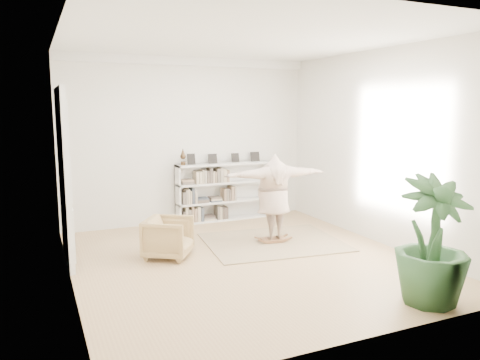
# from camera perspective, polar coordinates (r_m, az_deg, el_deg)

# --- Properties ---
(floor) EXTENTS (6.00, 6.00, 0.00)m
(floor) POSITION_cam_1_polar(r_m,az_deg,el_deg) (7.96, 0.69, -9.72)
(floor) COLOR tan
(floor) RESTS_ON ground
(room_shell) EXTENTS (6.00, 6.00, 6.00)m
(room_shell) POSITION_cam_1_polar(r_m,az_deg,el_deg) (10.34, -6.31, 14.20)
(room_shell) COLOR silver
(room_shell) RESTS_ON floor
(doors) EXTENTS (0.09, 1.78, 2.92)m
(doors) POSITION_cam_1_polar(r_m,az_deg,el_deg) (8.24, -20.62, 0.37)
(doors) COLOR white
(doors) RESTS_ON floor
(bookshelf) EXTENTS (2.20, 0.35, 1.64)m
(bookshelf) POSITION_cam_1_polar(r_m,az_deg,el_deg) (10.60, -2.01, -1.49)
(bookshelf) COLOR silver
(bookshelf) RESTS_ON floor
(armchair) EXTENTS (1.03, 1.03, 0.69)m
(armchair) POSITION_cam_1_polar(r_m,az_deg,el_deg) (8.10, -8.72, -6.95)
(armchair) COLOR #A88059
(armchair) RESTS_ON floor
(rug) EXTENTS (2.71, 2.27, 0.02)m
(rug) POSITION_cam_1_polar(r_m,az_deg,el_deg) (8.96, 4.08, -7.55)
(rug) COLOR tan
(rug) RESTS_ON floor
(rocker_board) EXTENTS (0.49, 0.33, 0.10)m
(rocker_board) POSITION_cam_1_polar(r_m,az_deg,el_deg) (8.94, 4.08, -7.21)
(rocker_board) COLOR #905A39
(rocker_board) RESTS_ON rug
(person) EXTENTS (2.01, 0.75, 1.60)m
(person) POSITION_cam_1_polar(r_m,az_deg,el_deg) (8.75, 4.14, -1.83)
(person) COLOR tan
(person) RESTS_ON rocker_board
(houseplant) EXTENTS (1.03, 1.03, 1.68)m
(houseplant) POSITION_cam_1_polar(r_m,az_deg,el_deg) (6.54, 22.38, -6.85)
(houseplant) COLOR #264B25
(houseplant) RESTS_ON floor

